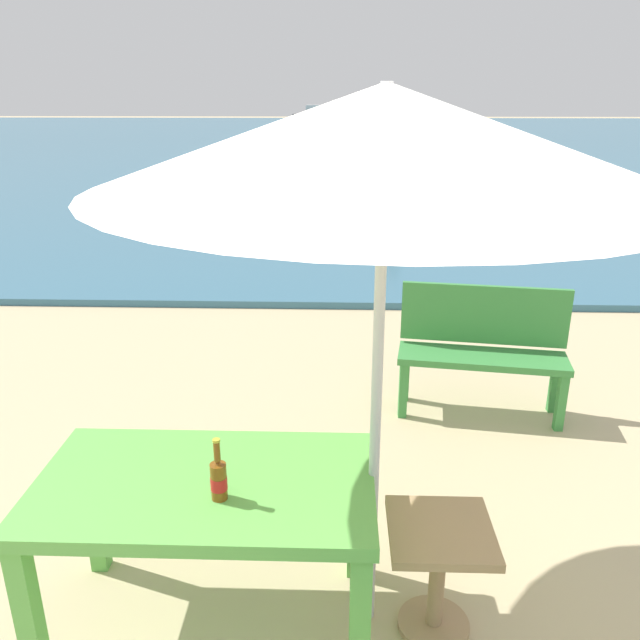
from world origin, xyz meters
name	(u,v)px	position (x,y,z in m)	size (l,w,h in m)	color
sea_water	(347,140)	(0.00, 30.00, 0.04)	(120.00, 50.00, 0.08)	#386B84
picnic_table_green	(206,502)	(-0.80, 0.62, 0.65)	(1.40, 0.80, 0.76)	#60B24C
beer_bottle_amber	(219,478)	(-0.71, 0.49, 0.85)	(0.07, 0.07, 0.26)	brown
patio_umbrella	(385,137)	(-0.10, 0.68, 2.12)	(2.10, 2.10, 2.30)	silver
side_table_wood	(438,563)	(0.19, 0.63, 0.35)	(0.44, 0.44, 0.54)	tan
bench_green_left	(483,343)	(0.80, 2.71, 0.54)	(1.24, 0.53, 0.95)	#3D8C42
swimmer_person	(392,243)	(0.48, 7.24, 0.24)	(0.34, 0.34, 0.41)	tan
boat_sailboat	(318,118)	(-1.83, 42.94, 0.54)	(3.54, 0.97, 1.29)	#4C4C4C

